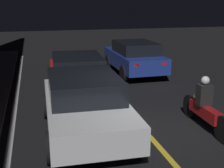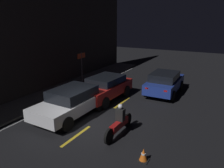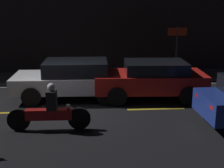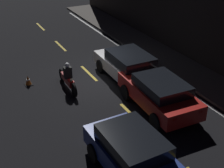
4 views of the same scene
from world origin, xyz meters
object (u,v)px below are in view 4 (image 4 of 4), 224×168
sedan_white (128,65)px  motorcycle (67,78)px  taxi_red (159,93)px  sedan_blue (135,155)px  traffic_cone_near (28,81)px

sedan_white → motorcycle: (-0.53, -3.07, -0.23)m
sedan_white → motorcycle: 3.12m
taxi_red → sedan_blue: bearing=137.0°
sedan_blue → motorcycle: bearing=177.6°
traffic_cone_near → sedan_white: bearing=69.2°
taxi_red → sedan_blue: 4.16m
sedan_white → taxi_red: (2.98, -0.26, -0.00)m
taxi_red → motorcycle: bearing=41.5°
traffic_cone_near → sedan_blue: bearing=10.7°
sedan_blue → traffic_cone_near: bearing=-170.2°
sedan_white → motorcycle: bearing=81.5°
sedan_blue → traffic_cone_near: (-7.67, -1.45, -0.56)m
sedan_white → motorcycle: size_ratio=1.81×
sedan_blue → motorcycle: size_ratio=1.71×
sedan_white → taxi_red: 3.00m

